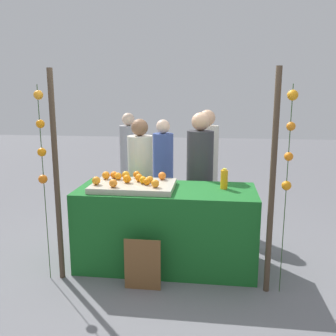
% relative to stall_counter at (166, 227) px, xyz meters
% --- Properties ---
extents(ground_plane, '(24.00, 24.00, 0.00)m').
position_rel_stall_counter_xyz_m(ground_plane, '(0.00, 0.00, -0.45)').
color(ground_plane, slate).
extents(stall_counter, '(1.96, 0.80, 0.90)m').
position_rel_stall_counter_xyz_m(stall_counter, '(0.00, 0.00, 0.00)').
color(stall_counter, '#196023').
rests_on(stall_counter, ground_plane).
extents(orange_tray, '(0.89, 0.60, 0.06)m').
position_rel_stall_counter_xyz_m(orange_tray, '(-0.36, -0.04, 0.48)').
color(orange_tray, '#B2AD99').
rests_on(orange_tray, stall_counter).
extents(orange_0, '(0.09, 0.09, 0.09)m').
position_rel_stall_counter_xyz_m(orange_0, '(-0.31, 0.04, 0.55)').
color(orange_0, orange).
rests_on(orange_0, orange_tray).
extents(orange_1, '(0.07, 0.07, 0.07)m').
position_rel_stall_counter_xyz_m(orange_1, '(-0.20, -0.11, 0.55)').
color(orange_1, orange).
rests_on(orange_1, orange_tray).
extents(orange_2, '(0.08, 0.08, 0.08)m').
position_rel_stall_counter_xyz_m(orange_2, '(-0.63, 0.15, 0.55)').
color(orange_2, orange).
rests_on(orange_2, orange_tray).
extents(orange_3, '(0.09, 0.09, 0.09)m').
position_rel_stall_counter_xyz_m(orange_3, '(-0.09, -0.20, 0.55)').
color(orange_3, orange).
rests_on(orange_3, orange_tray).
extents(orange_4, '(0.08, 0.08, 0.08)m').
position_rel_stall_counter_xyz_m(orange_4, '(-0.25, -0.05, 0.55)').
color(orange_4, orange).
rests_on(orange_4, orange_tray).
extents(orange_5, '(0.08, 0.08, 0.08)m').
position_rel_stall_counter_xyz_m(orange_5, '(-0.37, 0.20, 0.55)').
color(orange_5, orange).
rests_on(orange_5, orange_tray).
extents(orange_6, '(0.09, 0.09, 0.09)m').
position_rel_stall_counter_xyz_m(orange_6, '(-0.43, -0.04, 0.55)').
color(orange_6, orange).
rests_on(orange_6, orange_tray).
extents(orange_7, '(0.09, 0.09, 0.09)m').
position_rel_stall_counter_xyz_m(orange_7, '(-0.53, -0.24, 0.55)').
color(orange_7, orange).
rests_on(orange_7, orange_tray).
extents(orange_8, '(0.09, 0.09, 0.09)m').
position_rel_stall_counter_xyz_m(orange_8, '(-0.71, 0.11, 0.55)').
color(orange_8, orange).
rests_on(orange_8, orange_tray).
extents(orange_9, '(0.09, 0.09, 0.09)m').
position_rel_stall_counter_xyz_m(orange_9, '(-0.07, 0.16, 0.55)').
color(orange_9, orange).
rests_on(orange_9, orange_tray).
extents(orange_10, '(0.09, 0.09, 0.09)m').
position_rel_stall_counter_xyz_m(orange_10, '(-0.49, 0.15, 0.55)').
color(orange_10, orange).
rests_on(orange_10, orange_tray).
extents(orange_11, '(0.08, 0.08, 0.08)m').
position_rel_stall_counter_xyz_m(orange_11, '(-0.18, 0.00, 0.55)').
color(orange_11, orange).
rests_on(orange_11, orange_tray).
extents(orange_12, '(0.09, 0.09, 0.09)m').
position_rel_stall_counter_xyz_m(orange_12, '(-0.74, -0.16, 0.55)').
color(orange_12, orange).
rests_on(orange_12, orange_tray).
extents(orange_13, '(0.08, 0.08, 0.08)m').
position_rel_stall_counter_xyz_m(orange_13, '(-0.57, 0.10, 0.55)').
color(orange_13, orange).
rests_on(orange_13, orange_tray).
extents(juice_bottle, '(0.08, 0.08, 0.22)m').
position_rel_stall_counter_xyz_m(juice_bottle, '(0.63, 0.07, 0.55)').
color(juice_bottle, orange).
rests_on(juice_bottle, stall_counter).
extents(chalkboard_sign, '(0.36, 0.03, 0.54)m').
position_rel_stall_counter_xyz_m(chalkboard_sign, '(-0.16, -0.57, -0.19)').
color(chalkboard_sign, brown).
rests_on(chalkboard_sign, ground_plane).
extents(vendor_left, '(0.32, 0.32, 1.61)m').
position_rel_stall_counter_xyz_m(vendor_left, '(-0.43, 0.71, 0.30)').
color(vendor_left, beige).
rests_on(vendor_left, ground_plane).
extents(vendor_right, '(0.34, 0.34, 1.69)m').
position_rel_stall_counter_xyz_m(vendor_right, '(0.34, 0.73, 0.34)').
color(vendor_right, '#333338').
rests_on(vendor_right, ground_plane).
extents(crowd_person_0, '(0.31, 0.31, 1.54)m').
position_rel_stall_counter_xyz_m(crowd_person_0, '(-0.25, 1.55, 0.27)').
color(crowd_person_0, '#384C8C').
rests_on(crowd_person_0, ground_plane).
extents(crowd_person_1, '(0.34, 0.34, 1.69)m').
position_rel_stall_counter_xyz_m(crowd_person_1, '(0.41, 1.40, 0.34)').
color(crowd_person_1, beige).
rests_on(crowd_person_1, ground_plane).
extents(crowd_person_2, '(0.32, 0.32, 1.59)m').
position_rel_stall_counter_xyz_m(crowd_person_2, '(-0.95, 2.26, 0.29)').
color(crowd_person_2, '#99999E').
rests_on(crowd_person_2, ground_plane).
extents(canopy_post_left, '(0.06, 0.06, 2.16)m').
position_rel_stall_counter_xyz_m(canopy_post_left, '(-1.06, -0.44, 0.63)').
color(canopy_post_left, '#473828').
rests_on(canopy_post_left, ground_plane).
extents(canopy_post_right, '(0.06, 0.06, 2.16)m').
position_rel_stall_counter_xyz_m(canopy_post_right, '(1.06, -0.44, 0.63)').
color(canopy_post_right, '#473828').
rests_on(canopy_post_right, ground_plane).
extents(garland_strand_left, '(0.11, 0.10, 2.01)m').
position_rel_stall_counter_xyz_m(garland_strand_left, '(-1.18, -0.48, 1.02)').
color(garland_strand_left, '#2D4C23').
rests_on(garland_strand_left, ground_plane).
extents(garland_strand_right, '(0.10, 0.11, 2.01)m').
position_rel_stall_counter_xyz_m(garland_strand_right, '(1.19, -0.44, 1.05)').
color(garland_strand_right, '#2D4C23').
rests_on(garland_strand_right, ground_plane).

